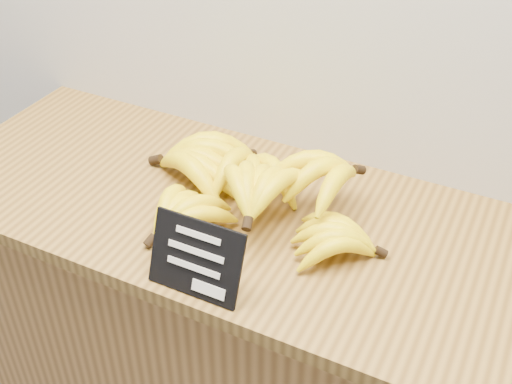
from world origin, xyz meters
name	(u,v)px	position (x,y,z in m)	size (l,w,h in m)	color
counter	(265,374)	(-0.01, 2.75, 0.45)	(1.38, 0.50, 0.90)	olive
counter_top	(267,222)	(-0.01, 2.75, 0.92)	(1.43, 0.54, 0.03)	olive
chalkboard_sign	(196,258)	(-0.04, 2.53, 0.99)	(0.16, 0.01, 0.13)	black
banana_pile	(254,185)	(-0.05, 2.77, 0.98)	(0.53, 0.38, 0.12)	#FFEC0A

